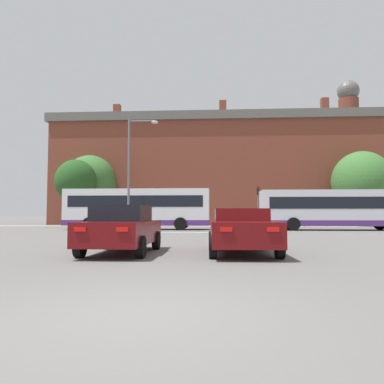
{
  "coord_description": "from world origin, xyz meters",
  "views": [
    {
      "loc": [
        0.92,
        -4.68,
        1.24
      ],
      "look_at": [
        -0.98,
        26.71,
        3.12
      ],
      "focal_mm": 35.0,
      "sensor_mm": 36.0,
      "label": 1
    }
  ],
  "objects": [
    {
      "name": "pedestrian_walking_east",
      "position": [
        8.0,
        34.42,
        1.05
      ],
      "size": [
        0.42,
        0.45,
        1.78
      ],
      "rotation": [
        0.0,
        0.0,
        5.4
      ],
      "color": "#333851",
      "rests_on": "ground_plane"
    },
    {
      "name": "bus_crossing_lead",
      "position": [
        -5.35,
        25.49,
        1.76
      ],
      "size": [
        11.68,
        2.67,
        3.27
      ],
      "rotation": [
        0.0,
        0.0,
        -1.57
      ],
      "color": "silver",
      "rests_on": "ground_plane"
    },
    {
      "name": "stop_line_strip",
      "position": [
        0.0,
        20.89,
        0.0
      ],
      "size": [
        7.98,
        0.3,
        0.01
      ],
      "primitive_type": "cube",
      "color": "silver",
      "rests_on": "ground_plane"
    },
    {
      "name": "brick_civic_building",
      "position": [
        1.75,
        45.58,
        6.73
      ],
      "size": [
        41.66,
        15.61,
        19.12
      ],
      "color": "brown",
      "rests_on": "ground_plane"
    },
    {
      "name": "tree_kerbside",
      "position": [
        -13.67,
        33.72,
        4.74
      ],
      "size": [
        4.3,
        4.3,
        7.01
      ],
      "color": "#4C3823",
      "rests_on": "ground_plane"
    },
    {
      "name": "traffic_light_far_left",
      "position": [
        -4.96,
        33.62,
        2.69
      ],
      "size": [
        0.26,
        0.31,
        3.99
      ],
      "color": "slate",
      "rests_on": "ground_plane"
    },
    {
      "name": "far_pavement",
      "position": [
        0.0,
        34.24,
        0.01
      ],
      "size": [
        68.87,
        2.5,
        0.01
      ],
      "primitive_type": "cube",
      "color": "#A09B91",
      "rests_on": "ground_plane"
    },
    {
      "name": "car_roadster_right",
      "position": [
        1.77,
        7.29,
        0.72
      ],
      "size": [
        2.14,
        4.52,
        1.42
      ],
      "rotation": [
        0.0,
        0.0,
        0.02
      ],
      "color": "#600C0F",
      "rests_on": "ground_plane"
    },
    {
      "name": "street_lamp_junction",
      "position": [
        -4.84,
        21.47,
        4.86
      ],
      "size": [
        2.18,
        0.36,
        8.06
      ],
      "color": "slate",
      "rests_on": "ground_plane"
    },
    {
      "name": "traffic_light_far_right",
      "position": [
        5.35,
        33.7,
        2.73
      ],
      "size": [
        0.26,
        0.31,
        4.05
      ],
      "color": "slate",
      "rests_on": "ground_plane"
    },
    {
      "name": "car_saloon_left",
      "position": [
        -2.03,
        7.14,
        0.78
      ],
      "size": [
        2.0,
        4.36,
        1.52
      ],
      "rotation": [
        0.0,
        0.0,
        -0.01
      ],
      "color": "#600C0F",
      "rests_on": "ground_plane"
    },
    {
      "name": "bus_crossing_trailing",
      "position": [
        10.53,
        25.21,
        1.67
      ],
      "size": [
        11.87,
        2.68,
        3.11
      ],
      "rotation": [
        0.0,
        0.0,
        -1.57
      ],
      "color": "silver",
      "rests_on": "ground_plane"
    },
    {
      "name": "ground_plane",
      "position": [
        0.0,
        0.0,
        0.0
      ],
      "size": [
        400.0,
        400.0,
        0.0
      ],
      "primitive_type": "plane",
      "color": "#605E5B"
    },
    {
      "name": "pedestrian_waiting",
      "position": [
        9.97,
        33.9,
        0.93
      ],
      "size": [
        0.32,
        0.44,
        1.6
      ],
      "rotation": [
        0.0,
        0.0,
        4.45
      ],
      "color": "#333851",
      "rests_on": "ground_plane"
    },
    {
      "name": "tree_distant",
      "position": [
        16.44,
        35.58,
        4.63
      ],
      "size": [
        6.19,
        6.19,
        7.89
      ],
      "color": "#4C3823",
      "rests_on": "ground_plane"
    },
    {
      "name": "tree_by_building",
      "position": [
        -13.59,
        37.95,
        4.9
      ],
      "size": [
        6.12,
        6.12,
        8.12
      ],
      "color": "#4C3823",
      "rests_on": "ground_plane"
    }
  ]
}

